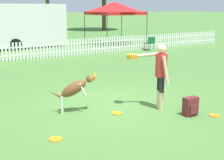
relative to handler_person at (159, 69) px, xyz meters
name	(u,v)px	position (x,y,z in m)	size (l,w,h in m)	color
ground_plane	(116,105)	(-0.74, 0.73, -0.99)	(240.00, 240.00, 0.00)	#4C7A38
handler_person	(159,69)	(0.00, 0.00, 0.00)	(0.82, 0.93, 1.58)	beige
leaping_dog	(75,88)	(-1.83, 0.80, -0.41)	(1.08, 0.61, 0.95)	brown
frisbee_near_handler	(215,115)	(0.76, -1.12, -0.98)	(0.25, 0.25, 0.02)	orange
frisbee_near_dog	(56,139)	(-2.82, -0.44, -0.98)	(0.25, 0.25, 0.02)	orange
frisbee_midfield	(117,113)	(-1.05, 0.19, -0.98)	(0.25, 0.25, 0.02)	orange
frisbee_far_scatter	(161,90)	(1.16, 1.21, -0.98)	(0.25, 0.25, 0.02)	orange
backpack_on_grass	(191,107)	(0.32, -0.79, -0.78)	(0.34, 0.23, 0.43)	maroon
picket_fence	(24,51)	(-0.74, 8.75, -0.57)	(25.85, 0.04, 0.85)	white
folding_chair_center	(150,42)	(6.31, 8.28, -0.53)	(0.50, 0.52, 0.78)	#333338
canopy_tent_main	(115,8)	(6.30, 12.01, 1.34)	(3.03, 3.03, 2.74)	#333338
equipment_trailer	(19,25)	(0.35, 13.29, 0.37)	(6.14, 2.56, 2.60)	white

